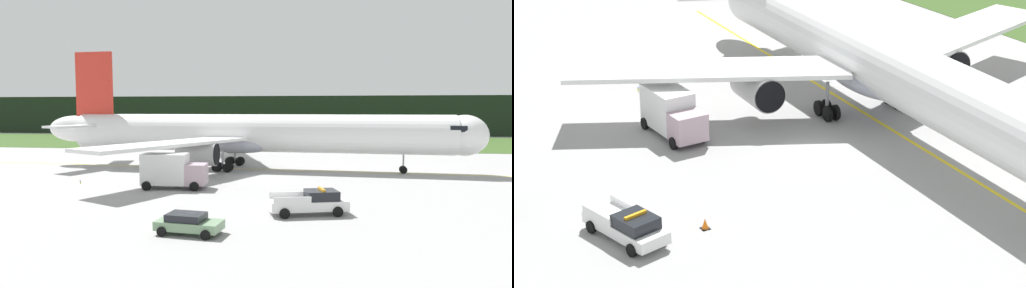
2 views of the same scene
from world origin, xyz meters
TOP-DOWN VIEW (x-y plane):
  - ground at (0.00, 0.00)m, footprint 320.00×320.00m
  - grass_verge at (0.00, 55.05)m, footprint 320.00×44.88m
  - distant_tree_line at (0.00, 85.92)m, footprint 288.00×6.14m
  - taxiway_centerline_main at (-1.78, 7.51)m, footprint 77.09×5.04m
  - airliner at (-2.56, 7.56)m, footprint 57.31×44.38m
  - ops_pickup_truck at (5.73, -15.93)m, footprint 6.07×3.52m
  - catering_truck at (-7.81, -7.24)m, footprint 6.35×3.01m
  - staff_car at (-1.76, -22.11)m, footprint 4.28×2.47m
  - apron_cone at (6.67, -11.53)m, footprint 0.53×0.53m
  - taxiway_edge_light_west at (-18.28, -5.81)m, footprint 0.12×0.12m

SIDE VIEW (x-z plane):
  - ground at x=0.00m, z-range 0.00..0.00m
  - taxiway_centerline_main at x=-1.78m, z-range 0.00..0.01m
  - grass_verge at x=0.00m, z-range 0.00..0.04m
  - taxiway_edge_light_west at x=-18.28m, z-range 0.02..0.38m
  - apron_cone at x=6.67m, z-range -0.01..0.66m
  - staff_car at x=-1.76m, z-range 0.05..1.35m
  - ops_pickup_truck at x=5.73m, z-range -0.06..1.88m
  - catering_truck at x=-7.81m, z-range 0.00..3.59m
  - airliner at x=-2.56m, z-range -3.20..12.34m
  - distant_tree_line at x=0.00m, z-range 0.00..11.67m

